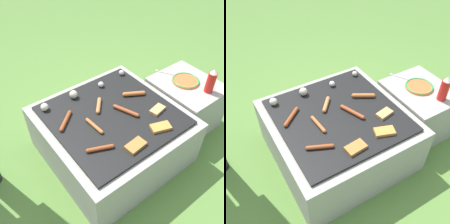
# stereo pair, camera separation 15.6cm
# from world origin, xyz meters

# --- Properties ---
(ground_plane) EXTENTS (14.00, 14.00, 0.00)m
(ground_plane) POSITION_xyz_m (0.00, 0.00, 0.00)
(ground_plane) COLOR #567F38
(grill) EXTENTS (0.88, 0.88, 0.38)m
(grill) POSITION_xyz_m (0.00, 0.00, 0.19)
(grill) COLOR #9E998E
(grill) RESTS_ON ground_plane
(side_ledge) EXTENTS (0.42, 0.50, 0.38)m
(side_ledge) POSITION_xyz_m (0.66, -0.08, 0.19)
(side_ledge) COLOR #9E998E
(side_ledge) RESTS_ON ground_plane
(sausage_back_center) EXTENTS (0.09, 0.19, 0.03)m
(sausage_back_center) POSITION_xyz_m (0.08, -0.04, 0.40)
(sausage_back_center) COLOR #93421E
(sausage_back_center) RESTS_ON grill
(sausage_front_right) EXTENTS (0.11, 0.12, 0.03)m
(sausage_front_right) POSITION_xyz_m (-0.03, 0.11, 0.40)
(sausage_front_right) COLOR #C6753D
(sausage_front_right) RESTS_ON grill
(sausage_front_center) EXTENTS (0.03, 0.17, 0.02)m
(sausage_front_center) POSITION_xyz_m (-0.16, -0.03, 0.39)
(sausage_front_center) COLOR #B7602D
(sausage_front_center) RESTS_ON grill
(sausage_back_right) EXTENTS (0.15, 0.10, 0.03)m
(sausage_back_right) POSITION_xyz_m (0.24, 0.06, 0.40)
(sausage_back_right) COLOR #B7602D
(sausage_back_right) RESTS_ON grill
(sausage_mid_right) EXTENTS (0.15, 0.13, 0.03)m
(sausage_mid_right) POSITION_xyz_m (-0.28, 0.12, 0.40)
(sausage_mid_right) COLOR #93421E
(sausage_mid_right) RESTS_ON grill
(sausage_front_left) EXTENTS (0.16, 0.08, 0.03)m
(sausage_front_left) POSITION_xyz_m (-0.24, -0.19, 0.40)
(sausage_front_left) COLOR #93421E
(sausage_front_left) RESTS_ON grill
(bread_slice_center) EXTENTS (0.14, 0.11, 0.02)m
(bread_slice_center) POSITION_xyz_m (0.16, -0.28, 0.39)
(bread_slice_center) COLOR #D18438
(bread_slice_center) RESTS_ON grill
(bread_slice_right) EXTENTS (0.13, 0.08, 0.02)m
(bread_slice_right) POSITION_xyz_m (-0.06, -0.30, 0.39)
(bread_slice_right) COLOR #B27033
(bread_slice_right) RESTS_ON grill
(bread_slice_left) EXTENTS (0.12, 0.08, 0.02)m
(bread_slice_left) POSITION_xyz_m (0.26, -0.16, 0.39)
(bread_slice_left) COLOR tan
(bread_slice_left) RESTS_ON grill
(mushroom_row) EXTENTS (0.71, 0.07, 0.06)m
(mushroom_row) POSITION_xyz_m (-0.08, 0.30, 0.41)
(mushroom_row) COLOR beige
(mushroom_row) RESTS_ON grill
(plate_colorful) EXTENTS (0.21, 0.21, 0.02)m
(plate_colorful) POSITION_xyz_m (0.66, -0.05, 0.39)
(plate_colorful) COLOR orange
(plate_colorful) RESTS_ON side_ledge
(condiment_bottle) EXTENTS (0.06, 0.06, 0.18)m
(condiment_bottle) POSITION_xyz_m (0.70, -0.23, 0.47)
(condiment_bottle) COLOR red
(condiment_bottle) RESTS_ON side_ledge
(fork_utensil) EXTENTS (0.12, 0.19, 0.01)m
(fork_utensil) POSITION_xyz_m (0.63, 0.11, 0.39)
(fork_utensil) COLOR silver
(fork_utensil) RESTS_ON side_ledge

